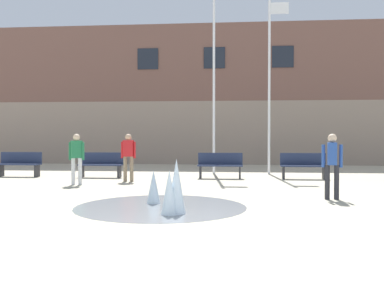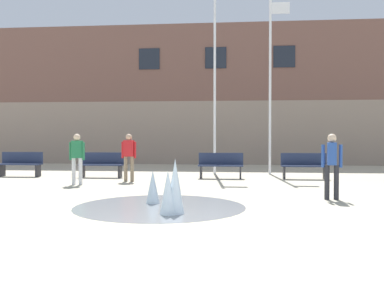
% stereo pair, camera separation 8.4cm
% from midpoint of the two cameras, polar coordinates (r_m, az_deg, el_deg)
% --- Properties ---
extents(ground_plane, '(100.00, 100.00, 0.00)m').
position_cam_midpoint_polar(ground_plane, '(6.78, -3.66, -12.21)').
color(ground_plane, '#BCB299').
extents(library_building, '(36.00, 6.05, 7.37)m').
position_cam_midpoint_polar(library_building, '(26.48, 3.43, 5.80)').
color(library_building, gray).
rests_on(library_building, ground).
extents(splash_fountain, '(3.73, 3.73, 1.10)m').
position_cam_midpoint_polar(splash_fountain, '(9.39, -3.15, -6.23)').
color(splash_fountain, gray).
rests_on(splash_fountain, ground).
extents(park_bench_far_left, '(1.60, 0.44, 0.91)m').
position_cam_midpoint_polar(park_bench_far_left, '(17.96, -20.79, -2.35)').
color(park_bench_far_left, '#28282D').
rests_on(park_bench_far_left, ground).
extents(park_bench_under_left_flagpole, '(1.60, 0.44, 0.91)m').
position_cam_midpoint_polar(park_bench_under_left_flagpole, '(16.76, -11.24, -2.54)').
color(park_bench_under_left_flagpole, '#28282D').
rests_on(park_bench_under_left_flagpole, ground).
extents(park_bench_center, '(1.60, 0.44, 0.91)m').
position_cam_midpoint_polar(park_bench_center, '(16.08, 3.82, -2.68)').
color(park_bench_center, '#28282D').
rests_on(park_bench_center, ground).
extents(park_bench_under_right_flagpole, '(1.60, 0.44, 0.91)m').
position_cam_midpoint_polar(park_bench_under_right_flagpole, '(16.32, 14.19, -2.65)').
color(park_bench_under_right_flagpole, '#28282D').
rests_on(park_bench_under_right_flagpole, ground).
extents(teen_by_trashcan, '(0.50, 0.21, 1.59)m').
position_cam_midpoint_polar(teen_by_trashcan, '(15.11, -7.87, -1.21)').
color(teen_by_trashcan, '#89755B').
rests_on(teen_by_trashcan, ground).
extents(adult_in_red, '(0.50, 0.35, 1.59)m').
position_cam_midpoint_polar(adult_in_red, '(14.42, -14.24, -1.36)').
color(adult_in_red, silver).
rests_on(adult_in_red, ground).
extents(adult_watching, '(0.50, 0.36, 1.59)m').
position_cam_midpoint_polar(adult_watching, '(11.34, 17.53, -2.07)').
color(adult_watching, '#28282D').
rests_on(adult_watching, ground).
extents(flagpole_left, '(0.80, 0.10, 7.79)m').
position_cam_midpoint_polar(flagpole_left, '(18.17, 3.14, 9.35)').
color(flagpole_left, silver).
rests_on(flagpole_left, ground).
extents(flagpole_right, '(0.80, 0.10, 7.16)m').
position_cam_midpoint_polar(flagpole_right, '(18.16, 10.13, 8.32)').
color(flagpole_right, silver).
rests_on(flagpole_right, ground).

